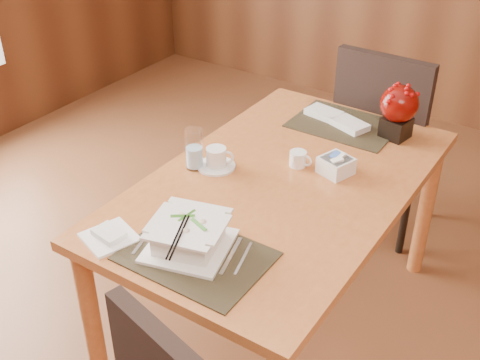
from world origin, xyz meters
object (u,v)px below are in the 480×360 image
Objects in this scene: creamer_jug at (298,159)px; sugar_caddy at (336,166)px; dining_table at (282,201)px; water_glass at (194,149)px; far_chair at (386,135)px; coffee_cup at (216,159)px; bread_plate at (110,237)px; berry_decor at (399,109)px; soup_setting at (189,236)px.

sugar_caddy is at bearing 11.23° from creamer_jug.
water_glass is (-0.34, -0.11, 0.18)m from dining_table.
far_chair is at bearing 84.51° from dining_table.
coffee_cup is 0.57m from bread_plate.
far_chair is at bearing 114.18° from berry_decor.
water_glass reaches higher than dining_table.
far_chair reaches higher than dining_table.
bread_plate is (-0.52, -1.20, -0.13)m from berry_decor.
coffee_cup reaches higher than dining_table.
soup_setting is 3.63× the size of creamer_jug.
coffee_cup is 0.95× the size of bread_plate.
water_glass is at bearing -145.56° from creamer_jug.
bread_plate is at bearing -172.63° from soup_setting.
coffee_cup reaches higher than sugar_caddy.
water_glass is 0.53m from bread_plate.
coffee_cup reaches higher than bread_plate.
coffee_cup is (-0.22, 0.47, -0.01)m from soup_setting.
dining_table is 0.30m from coffee_cup.
coffee_cup is at bearing -151.95° from sugar_caddy.
coffee_cup is at bearing 100.65° from soup_setting.
bread_plate is at bearing -113.58° from berry_decor.
dining_table is 0.25m from sugar_caddy.
water_glass reaches higher than creamer_jug.
berry_decor is (0.27, 1.10, 0.08)m from soup_setting.
coffee_cup is 0.15× the size of far_chair.
coffee_cup is 0.91× the size of water_glass.
soup_setting is 2.82× the size of sugar_caddy.
dining_table is 0.18m from creamer_jug.
bread_plate is 0.15× the size of far_chair.
water_glass is at bearing -129.87° from berry_decor.
far_chair is at bearing 67.05° from water_glass.
dining_table is at bearing 64.99° from bread_plate.
berry_decor is 1.50× the size of bread_plate.
creamer_jug is 0.78× the size of sugar_caddy.
berry_decor reaches higher than bread_plate.
soup_setting reaches higher than coffee_cup.
bread_plate is (-0.44, -0.79, -0.03)m from sugar_caddy.
bread_plate is at bearing 77.52° from far_chair.
far_chair is (-0.06, 0.73, -0.21)m from sugar_caddy.
far_chair is (0.09, 0.76, -0.20)m from creamer_jug.
soup_setting is 1.89× the size of water_glass.
dining_table is 0.55m from soup_setting.
berry_decor is at bearing 61.66° from creamer_jug.
creamer_jug is at bearing 84.92° from far_chair.
dining_table is 0.65m from berry_decor.
sugar_caddy is at bearing 28.05° from coffee_cup.
coffee_cup is at bearing -128.08° from berry_decor.
sugar_caddy is at bearing 60.78° from bread_plate.
creamer_jug is at bearing -117.68° from berry_decor.
dining_table is 13.47× the size of sugar_caddy.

